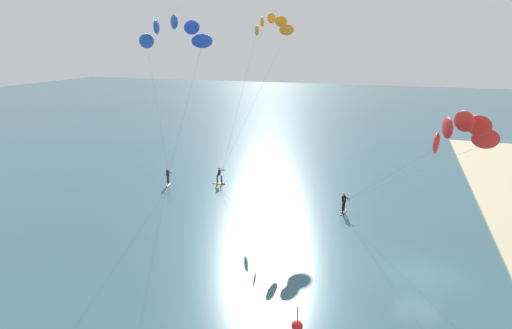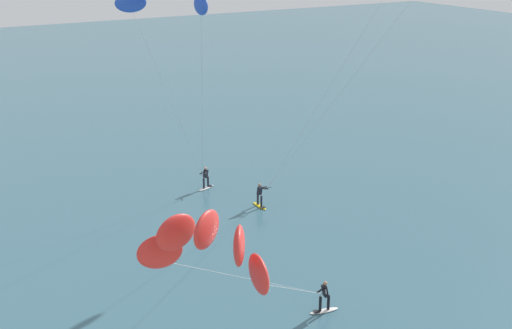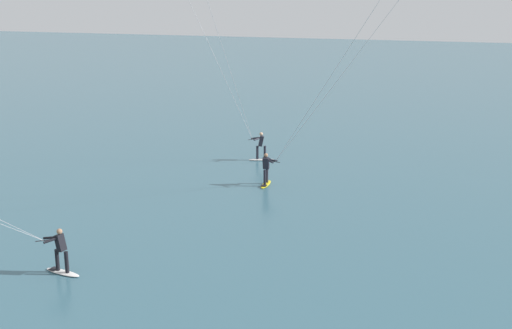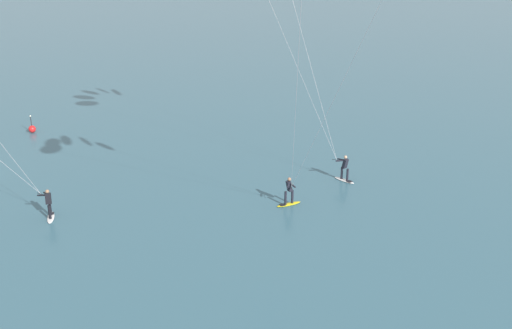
% 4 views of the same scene
% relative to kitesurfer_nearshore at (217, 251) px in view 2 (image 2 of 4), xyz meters
% --- Properties ---
extents(kitesurfer_nearshore, '(11.74, 9.18, 10.13)m').
position_rel_kitesurfer_nearshore_xyz_m(kitesurfer_nearshore, '(0.00, 0.00, 0.00)').
color(kitesurfer_nearshore, white).
rests_on(kitesurfer_nearshore, ground).
extents(kitesurfer_far_out, '(7.19, 6.71, 15.59)m').
position_rel_kitesurfer_nearshore_xyz_m(kitesurfer_far_out, '(6.82, 20.27, 5.16)').
color(kitesurfer_far_out, white).
rests_on(kitesurfer_far_out, ground).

